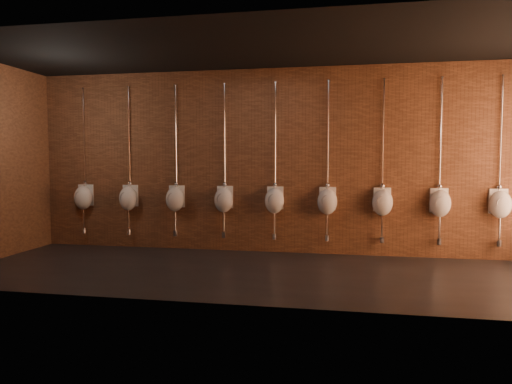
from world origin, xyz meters
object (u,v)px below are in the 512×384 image
at_px(urinal_5, 327,201).
at_px(urinal_6, 382,201).
at_px(urinal_7, 440,202).
at_px(urinal_4, 275,200).
at_px(urinal_2, 175,198).
at_px(urinal_1, 128,197).
at_px(urinal_3, 224,199).
at_px(urinal_8, 500,203).
at_px(urinal_0, 83,197).

height_order(urinal_5, urinal_6, same).
bearing_deg(urinal_7, urinal_4, 180.00).
xyz_separation_m(urinal_5, urinal_7, (1.81, 0.00, 0.00)).
bearing_deg(urinal_4, urinal_2, 180.00).
relative_size(urinal_1, urinal_3, 1.00).
bearing_deg(urinal_1, urinal_3, 0.00).
xyz_separation_m(urinal_2, urinal_5, (2.71, 0.00, 0.00)).
distance_m(urinal_4, urinal_8, 3.61).
relative_size(urinal_4, urinal_6, 1.00).
bearing_deg(urinal_2, urinal_0, 180.00).
distance_m(urinal_5, urinal_7, 1.81).
xyz_separation_m(urinal_2, urinal_3, (0.90, 0.00, 0.00)).
bearing_deg(urinal_2, urinal_3, 0.00).
xyz_separation_m(urinal_1, urinal_5, (3.61, 0.00, 0.00)).
distance_m(urinal_0, urinal_7, 6.32).
bearing_deg(urinal_2, urinal_7, 0.00).
bearing_deg(urinal_5, urinal_1, 180.00).
relative_size(urinal_3, urinal_6, 1.00).
height_order(urinal_0, urinal_3, same).
height_order(urinal_4, urinal_5, same).
xyz_separation_m(urinal_2, urinal_8, (5.42, 0.00, 0.00)).
height_order(urinal_0, urinal_5, same).
height_order(urinal_4, urinal_8, same).
relative_size(urinal_1, urinal_8, 1.00).
height_order(urinal_2, urinal_5, same).
xyz_separation_m(urinal_0, urinal_1, (0.90, 0.00, 0.00)).
bearing_deg(urinal_4, urinal_1, 180.00).
height_order(urinal_5, urinal_7, same).
relative_size(urinal_0, urinal_3, 1.00).
distance_m(urinal_0, urinal_2, 1.81).
distance_m(urinal_2, urinal_6, 3.61).
bearing_deg(urinal_1, urinal_6, 0.00).
bearing_deg(urinal_2, urinal_5, 0.00).
height_order(urinal_3, urinal_8, same).
xyz_separation_m(urinal_4, urinal_5, (0.90, 0.00, 0.00)).
bearing_deg(urinal_7, urinal_6, 180.00).
relative_size(urinal_2, urinal_5, 1.00).
height_order(urinal_2, urinal_4, same).
distance_m(urinal_1, urinal_3, 1.81).
xyz_separation_m(urinal_0, urinal_2, (1.81, 0.00, 0.00)).
bearing_deg(urinal_7, urinal_2, 180.00).
distance_m(urinal_5, urinal_8, 2.71).
relative_size(urinal_4, urinal_5, 1.00).
bearing_deg(urinal_3, urinal_2, 180.00).
height_order(urinal_4, urinal_7, same).
bearing_deg(urinal_6, urinal_4, 180.00).
relative_size(urinal_3, urinal_8, 1.00).
xyz_separation_m(urinal_5, urinal_6, (0.90, 0.00, 0.00)).
height_order(urinal_6, urinal_8, same).
relative_size(urinal_0, urinal_1, 1.00).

